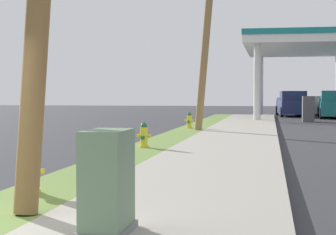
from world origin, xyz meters
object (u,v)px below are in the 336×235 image
object	(u,v)px
utility_cabinet	(107,186)
car_silver_by_near_pump	(313,106)
fire_hydrant_third	(189,121)
utility_pole_midground	(208,8)
truck_navy_on_apron	(292,105)
fire_hydrant_nearest	(31,172)
truck_teal_at_forecourt	(334,105)
fire_hydrant_second	(144,136)

from	to	relation	value
utility_cabinet	car_silver_by_near_pump	distance (m)	43.37
fire_hydrant_third	utility_pole_midground	size ratio (longest dim) A/B	0.07
truck_navy_on_apron	fire_hydrant_third	bearing A→B (deg)	-105.79
fire_hydrant_nearest	truck_teal_at_forecourt	xyz separation A→B (m)	(8.25, 33.95, 0.47)
fire_hydrant_nearest	car_silver_by_near_pump	bearing A→B (deg)	79.85
utility_pole_midground	car_silver_by_near_pump	distance (m)	25.80
truck_navy_on_apron	fire_hydrant_nearest	bearing A→B (deg)	-98.30
truck_teal_at_forecourt	truck_navy_on_apron	size ratio (longest dim) A/B	0.99
fire_hydrant_third	utility_pole_midground	distance (m)	5.39
fire_hydrant_third	utility_cabinet	xyz separation A→B (m)	(1.94, -20.26, 0.22)
utility_pole_midground	fire_hydrant_nearest	bearing A→B (deg)	-93.86
utility_cabinet	truck_teal_at_forecourt	bearing A→B (deg)	80.14
utility_cabinet	truck_navy_on_apron	bearing A→B (deg)	84.98
fire_hydrant_nearest	utility_cabinet	distance (m)	3.05
fire_hydrant_second	utility_cabinet	bearing A→B (deg)	-79.62
utility_pole_midground	truck_teal_at_forecourt	size ratio (longest dim) A/B	1.90
fire_hydrant_nearest	fire_hydrant_second	bearing A→B (deg)	89.61
fire_hydrant_third	truck_teal_at_forecourt	world-z (taller)	truck_teal_at_forecourt
fire_hydrant_nearest	truck_teal_at_forecourt	distance (m)	34.94
truck_navy_on_apron	truck_teal_at_forecourt	bearing A→B (deg)	-46.71
utility_pole_midground	truck_teal_at_forecourt	distance (m)	19.75
utility_pole_midground	utility_cabinet	distance (m)	19.06
car_silver_by_near_pump	utility_cabinet	bearing A→B (deg)	-97.08
fire_hydrant_nearest	fire_hydrant_second	distance (m)	7.95
fire_hydrant_third	truck_teal_at_forecourt	size ratio (longest dim) A/B	0.14
fire_hydrant_nearest	car_silver_by_near_pump	xyz separation A→B (m)	(7.28, 40.69, 0.28)
fire_hydrant_nearest	utility_pole_midground	world-z (taller)	utility_pole_midground
fire_hydrant_second	truck_navy_on_apron	bearing A→B (deg)	79.58
truck_teal_at_forecourt	fire_hydrant_second	bearing A→B (deg)	-107.49
fire_hydrant_nearest	utility_pole_midground	distance (m)	16.88
fire_hydrant_second	utility_cabinet	world-z (taller)	utility_cabinet
fire_hydrant_third	truck_teal_at_forecourt	bearing A→B (deg)	62.78
utility_pole_midground	truck_navy_on_apron	xyz separation A→B (m)	(4.31, 20.89, -4.49)
fire_hydrant_third	utility_cabinet	size ratio (longest dim) A/B	0.64
car_silver_by_near_pump	truck_navy_on_apron	size ratio (longest dim) A/B	0.83
fire_hydrant_second	utility_pole_midground	xyz separation A→B (m)	(1.03, 8.15, 4.96)
fire_hydrant_nearest	truck_navy_on_apron	xyz separation A→B (m)	(5.39, 36.98, 0.47)
truck_teal_at_forecourt	fire_hydrant_nearest	bearing A→B (deg)	-103.66
utility_pole_midground	truck_teal_at_forecourt	bearing A→B (deg)	68.14
fire_hydrant_second	car_silver_by_near_pump	distance (m)	33.54
utility_cabinet	truck_navy_on_apron	distance (m)	39.48
fire_hydrant_third	utility_cabinet	world-z (taller)	utility_cabinet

